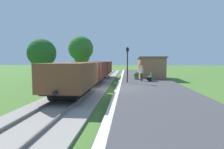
% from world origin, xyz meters
% --- Properties ---
extents(ground_plane, '(160.00, 160.00, 0.00)m').
position_xyz_m(ground_plane, '(0.00, 0.00, 0.00)').
color(ground_plane, '#47702D').
extents(platform_slab, '(6.00, 60.00, 0.25)m').
position_xyz_m(platform_slab, '(3.20, 0.00, 0.12)').
color(platform_slab, '#424244').
rests_on(platform_slab, ground).
extents(platform_edge_stripe, '(0.36, 60.00, 0.01)m').
position_xyz_m(platform_edge_stripe, '(0.40, 0.00, 0.25)').
color(platform_edge_stripe, silver).
rests_on(platform_edge_stripe, platform_slab).
extents(track_ballast, '(3.80, 60.00, 0.12)m').
position_xyz_m(track_ballast, '(-2.40, 0.00, 0.06)').
color(track_ballast, gray).
rests_on(track_ballast, ground).
extents(rail_near, '(0.07, 60.00, 0.14)m').
position_xyz_m(rail_near, '(-1.68, 0.00, 0.19)').
color(rail_near, slate).
rests_on(rail_near, track_ballast).
extents(rail_far, '(0.07, 60.00, 0.14)m').
position_xyz_m(rail_far, '(-3.12, 0.00, 0.19)').
color(rail_far, slate).
rests_on(rail_far, track_ballast).
extents(freight_train, '(2.50, 19.40, 2.12)m').
position_xyz_m(freight_train, '(-2.40, 3.23, 1.40)').
color(freight_train, brown).
rests_on(freight_train, rail_near).
extents(station_hut, '(3.50, 5.80, 2.78)m').
position_xyz_m(station_hut, '(4.40, 10.49, 1.65)').
color(station_hut, '#9E6B4C').
rests_on(station_hut, platform_slab).
extents(bench_near_hut, '(0.42, 1.50, 0.91)m').
position_xyz_m(bench_near_hut, '(3.72, 5.66, 0.72)').
color(bench_near_hut, '#1E4C2D').
rests_on(bench_near_hut, platform_slab).
extents(person_waiting, '(0.38, 0.45, 1.71)m').
position_xyz_m(person_waiting, '(2.77, 5.37, 1.18)').
color(person_waiting, '#38332D').
rests_on(person_waiting, platform_slab).
extents(potted_planter, '(0.64, 0.64, 0.92)m').
position_xyz_m(potted_planter, '(2.28, 7.06, 0.72)').
color(potted_planter, slate).
rests_on(potted_planter, platform_slab).
extents(lamp_post_near, '(0.28, 0.28, 3.70)m').
position_xyz_m(lamp_post_near, '(1.19, 3.75, 2.80)').
color(lamp_post_near, black).
rests_on(lamp_post_near, platform_slab).
extents(tree_trackside_mid, '(3.10, 3.10, 4.90)m').
position_xyz_m(tree_trackside_mid, '(-8.20, 4.38, 3.34)').
color(tree_trackside_mid, '#4C3823').
rests_on(tree_trackside_mid, ground).
extents(tree_trackside_far, '(3.87, 3.87, 6.31)m').
position_xyz_m(tree_trackside_far, '(-6.03, 12.96, 4.37)').
color(tree_trackside_far, '#4C3823').
rests_on(tree_trackside_far, ground).
extents(tree_field_left, '(3.12, 3.12, 4.86)m').
position_xyz_m(tree_field_left, '(-7.68, 19.89, 3.29)').
color(tree_field_left, '#4C3823').
rests_on(tree_field_left, ground).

